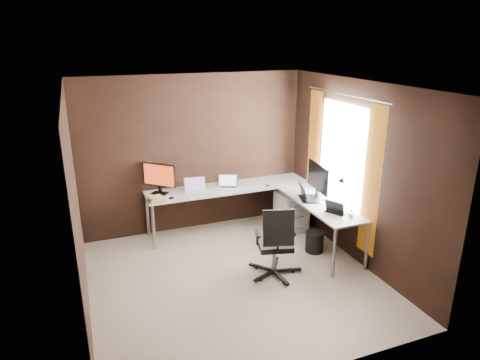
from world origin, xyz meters
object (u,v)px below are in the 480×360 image
Objects in this scene: laptop_white at (195,189)px; desk_lamp at (346,193)px; laptop_black_small at (336,210)px; book_stack at (156,199)px; laptop_black_big at (307,196)px; drawer_pedestal at (291,211)px; laptop_silver at (228,185)px; monitor_right at (318,179)px; wastebasket at (315,242)px; office_chair at (275,255)px; monitor_left at (159,177)px.

desk_lamp is (1.63, -1.61, 0.28)m from laptop_white.
laptop_black_small reaches higher than book_stack.
laptop_white is 1.71m from laptop_black_big.
drawer_pedestal is 1.59× the size of laptop_silver.
book_stack is at bearing 85.81° from laptop_black_big.
laptop_silver is (-1.10, 0.89, -0.25)m from monitor_right.
monitor_right is 1.90× the size of laptop_black_small.
monitor_right is 2.08× the size of wastebasket.
wastebasket is at bearing 39.42° from office_chair.
laptop_black_big is at bearing 52.93° from office_chair.
laptop_black_big is (0.92, -0.90, 0.00)m from laptop_silver.
laptop_white is at bearing 67.18° from monitor_right.
laptop_black_big is 0.78m from desk_lamp.
laptop_white is at bearing 28.72° from monitor_left.
laptop_black_big is at bearing -96.91° from drawer_pedestal.
book_stack is at bearing -68.14° from monitor_left.
desk_lamp reaches higher than drawer_pedestal.
laptop_black_big reaches higher than drawer_pedestal.
laptop_black_small is 1.06m from office_chair.
book_stack is at bearing -157.79° from laptop_white.
laptop_black_small is (0.12, -0.58, -0.01)m from laptop_black_big.
laptop_black_small is (1.57, -1.49, -0.01)m from laptop_white.
drawer_pedestal is at bearing 114.32° from desk_lamp.
monitor_right is at bearing -33.10° from laptop_black_small.
laptop_silver is 1.97m from desk_lamp.
wastebasket is at bearing 128.79° from desk_lamp.
drawer_pedestal is 1.94× the size of wastebasket.
monitor_right is at bearing -79.31° from drawer_pedestal.
monitor_left reaches higher than laptop_white.
wastebasket is (0.84, 0.39, -0.14)m from office_chair.
book_stack is at bearing 167.15° from desk_lamp.
office_chair is (-1.00, -0.65, -0.73)m from monitor_right.
laptop_white is at bearing 141.66° from wastebasket.
monitor_right is at bearing -13.55° from laptop_silver.
desk_lamp is 0.53× the size of office_chair.
book_stack is at bearing 147.00° from office_chair.
laptop_white is at bearing 73.39° from laptop_black_big.
monitor_right is 2.40m from book_stack.
desk_lamp is at bearing -70.95° from wastebasket.
monitor_right is 0.71m from desk_lamp.
laptop_black_big is 1.31× the size of wastebasket.
laptop_black_big reaches higher than wastebasket.
monitor_left reaches higher than laptop_black_small.
book_stack reaches higher than wastebasket.
laptop_white reaches higher than wastebasket.
laptop_silver is (-0.99, 0.31, 0.48)m from drawer_pedestal.
drawer_pedestal is 1.26× the size of monitor_left.
monitor_right reaches higher than drawer_pedestal.
laptop_white reaches higher than laptop_silver.
laptop_black_big is (1.45, -0.90, 0.00)m from laptop_white.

